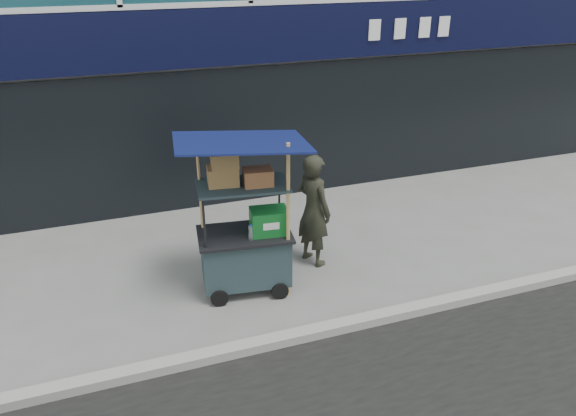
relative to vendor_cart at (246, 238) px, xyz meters
name	(u,v)px	position (x,y,z in m)	size (l,w,h in m)	color
ground	(344,318)	(0.95, -1.07, -0.76)	(80.00, 80.00, 0.00)	slate
curb	(351,324)	(0.95, -1.27, -0.70)	(80.00, 0.18, 0.12)	#999991
vendor_cart	(246,238)	(0.00, 0.00, 0.00)	(1.74, 1.34, 2.18)	#1A2B2D
vendor_man	(314,210)	(1.10, 0.37, 0.07)	(0.61, 0.40, 1.66)	#292A1F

